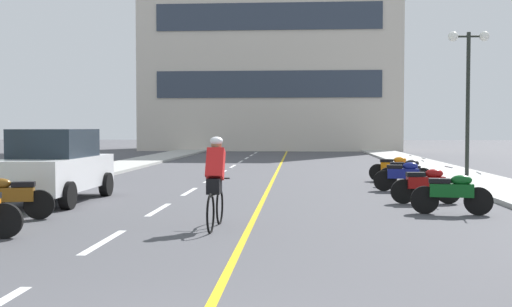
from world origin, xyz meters
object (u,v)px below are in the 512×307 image
(motorcycle_5, at_px, (404,175))
(motorcycle_4, at_px, (426,184))
(motorcycle_6, at_px, (406,172))
(motorcycle_7, at_px, (394,168))
(street_lamp_mid, at_px, (468,71))
(cyclist_rider, at_px, (215,180))
(motorcycle_3, at_px, (452,193))
(motorcycle_2, at_px, (10,197))
(parked_car_near, at_px, (55,165))

(motorcycle_5, bearing_deg, motorcycle_4, -88.98)
(motorcycle_6, xyz_separation_m, motorcycle_7, (-0.06, 1.95, 0.00))
(street_lamp_mid, distance_m, cyclist_rider, 14.27)
(motorcycle_7, bearing_deg, motorcycle_3, -90.21)
(motorcycle_2, xyz_separation_m, cyclist_rider, (4.24, -0.69, 0.41))
(street_lamp_mid, bearing_deg, motorcycle_3, -106.48)
(motorcycle_4, bearing_deg, motorcycle_5, 91.02)
(motorcycle_6, relative_size, cyclist_rider, 0.96)
(motorcycle_2, height_order, motorcycle_7, same)
(motorcycle_5, bearing_deg, motorcycle_7, 85.88)
(cyclist_rider, bearing_deg, street_lamp_mid, 56.83)
(street_lamp_mid, bearing_deg, parked_car_near, -147.10)
(street_lamp_mid, height_order, motorcycle_4, street_lamp_mid)
(motorcycle_5, bearing_deg, motorcycle_2, -144.45)
(parked_car_near, height_order, motorcycle_3, parked_car_near)
(parked_car_near, height_order, motorcycle_5, parked_car_near)
(motorcycle_7, bearing_deg, street_lamp_mid, 24.51)
(parked_car_near, relative_size, motorcycle_4, 2.47)
(parked_car_near, xyz_separation_m, motorcycle_3, (9.34, -1.68, -0.44))
(motorcycle_2, distance_m, motorcycle_3, 9.16)
(motorcycle_3, relative_size, motorcycle_5, 1.00)
(motorcycle_2, height_order, motorcycle_5, same)
(motorcycle_3, height_order, motorcycle_6, same)
(street_lamp_mid, bearing_deg, motorcycle_5, -123.04)
(parked_car_near, xyz_separation_m, motorcycle_7, (9.37, 6.60, -0.44))
(street_lamp_mid, xyz_separation_m, motorcycle_4, (-2.99, -7.65, -3.44))
(street_lamp_mid, relative_size, motorcycle_7, 3.05)
(street_lamp_mid, distance_m, motorcycle_3, 10.53)
(street_lamp_mid, distance_m, motorcycle_4, 8.91)
(motorcycle_5, bearing_deg, cyclist_rider, -123.25)
(motorcycle_6, height_order, motorcycle_7, same)
(street_lamp_mid, xyz_separation_m, parked_car_near, (-12.17, -7.87, -3.00))
(parked_car_near, distance_m, motorcycle_2, 3.16)
(motorcycle_3, relative_size, motorcycle_6, 1.00)
(motorcycle_2, distance_m, motorcycle_5, 10.85)
(parked_car_near, relative_size, motorcycle_5, 2.47)
(street_lamp_mid, relative_size, motorcycle_5, 3.06)
(parked_car_near, xyz_separation_m, motorcycle_6, (9.44, 4.65, -0.44))
(street_lamp_mid, distance_m, motorcycle_2, 16.53)
(parked_car_near, distance_m, motorcycle_3, 9.50)
(street_lamp_mid, xyz_separation_m, motorcycle_5, (-3.04, -4.67, -3.44))
(motorcycle_4, distance_m, motorcycle_5, 2.98)
(motorcycle_5, height_order, cyclist_rider, cyclist_rider)
(motorcycle_5, bearing_deg, motorcycle_6, 77.97)
(street_lamp_mid, relative_size, motorcycle_3, 3.07)
(parked_car_near, distance_m, motorcycle_5, 9.68)
(cyclist_rider, bearing_deg, motorcycle_6, 59.90)
(motorcycle_5, xyz_separation_m, cyclist_rider, (-4.59, -7.00, 0.41))
(parked_car_near, xyz_separation_m, motorcycle_4, (9.18, 0.22, -0.44))
(motorcycle_2, height_order, motorcycle_4, same)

